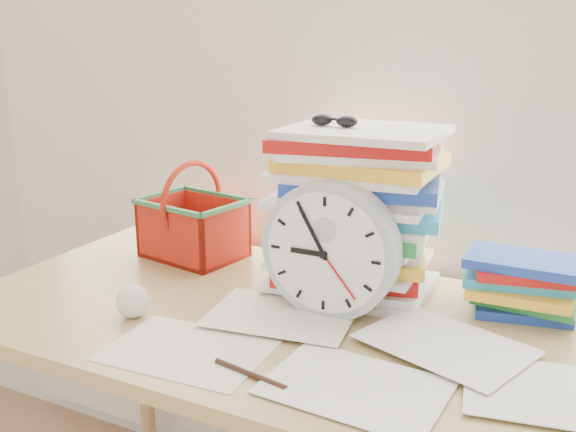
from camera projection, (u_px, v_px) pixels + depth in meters
The scene contains 10 objects.
curtain at pixel (369, 31), 1.46m from camera, with size 2.40×0.01×2.50m, color silver.
desk at pixel (295, 350), 1.30m from camera, with size 1.40×0.70×0.75m.
paper_stack at pixel (356, 210), 1.37m from camera, with size 0.36×0.29×0.36m, color white, non-canonical shape.
clock at pixel (330, 250), 1.25m from camera, with size 0.27×0.27×0.05m, color #A7AFB9.
sunglasses at pixel (334, 120), 1.33m from camera, with size 0.12×0.10×0.03m, color black, non-canonical shape.
book_stack at pixel (521, 284), 1.29m from camera, with size 0.24×0.18×0.12m, color white, non-canonical shape.
basket at pixel (193, 211), 1.59m from camera, with size 0.24×0.19×0.24m, color red, non-canonical shape.
crumpled_ball at pixel (132, 301), 1.27m from camera, with size 0.07×0.07×0.07m, color white.
pen at pixel (250, 374), 1.05m from camera, with size 0.01×0.01×0.15m, color black.
scattered_papers at pixel (295, 314), 1.28m from camera, with size 1.26×0.42×0.02m, color white, non-canonical shape.
Camera 1 is at (0.52, 0.54, 1.29)m, focal length 40.00 mm.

